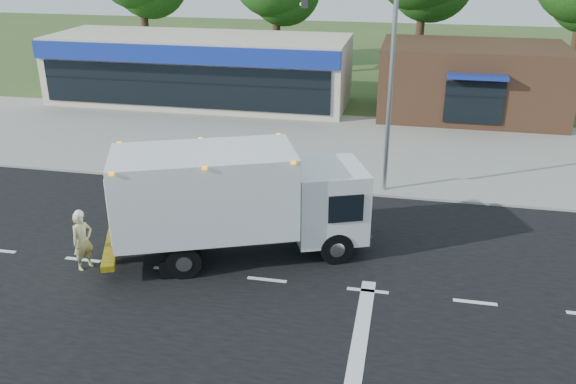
# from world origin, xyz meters

# --- Properties ---
(ground) EXTENTS (120.00, 120.00, 0.00)m
(ground) POSITION_xyz_m (0.00, 0.00, 0.00)
(ground) COLOR #385123
(ground) RESTS_ON ground
(road_asphalt) EXTENTS (60.00, 14.00, 0.02)m
(road_asphalt) POSITION_xyz_m (0.00, 0.00, 0.00)
(road_asphalt) COLOR black
(road_asphalt) RESTS_ON ground
(sidewalk) EXTENTS (60.00, 2.40, 0.12)m
(sidewalk) POSITION_xyz_m (0.00, 8.20, 0.06)
(sidewalk) COLOR gray
(sidewalk) RESTS_ON ground
(parking_apron) EXTENTS (60.00, 9.00, 0.02)m
(parking_apron) POSITION_xyz_m (0.00, 14.00, 0.01)
(parking_apron) COLOR gray
(parking_apron) RESTS_ON ground
(lane_markings) EXTENTS (55.20, 7.00, 0.01)m
(lane_markings) POSITION_xyz_m (1.35, -1.35, 0.02)
(lane_markings) COLOR silver
(lane_markings) RESTS_ON road_asphalt
(ems_box_truck) EXTENTS (8.45, 5.32, 3.59)m
(ems_box_truck) POSITION_xyz_m (-1.34, 1.30, 2.07)
(ems_box_truck) COLOR black
(ems_box_truck) RESTS_ON ground
(emergency_worker) EXTENTS (0.72, 0.81, 1.97)m
(emergency_worker) POSITION_xyz_m (-5.65, -0.42, 0.96)
(emergency_worker) COLOR tan
(emergency_worker) RESTS_ON ground
(retail_strip_mall) EXTENTS (18.00, 6.20, 4.00)m
(retail_strip_mall) POSITION_xyz_m (-9.00, 19.93, 2.01)
(retail_strip_mall) COLOR #BFB39E
(retail_strip_mall) RESTS_ON ground
(brown_storefront) EXTENTS (10.00, 6.70, 4.00)m
(brown_storefront) POSITION_xyz_m (7.00, 19.98, 2.00)
(brown_storefront) COLOR #382316
(brown_storefront) RESTS_ON ground
(traffic_signal_pole) EXTENTS (3.51, 0.25, 8.00)m
(traffic_signal_pole) POSITION_xyz_m (2.35, 7.60, 4.92)
(traffic_signal_pole) COLOR gray
(traffic_signal_pole) RESTS_ON ground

